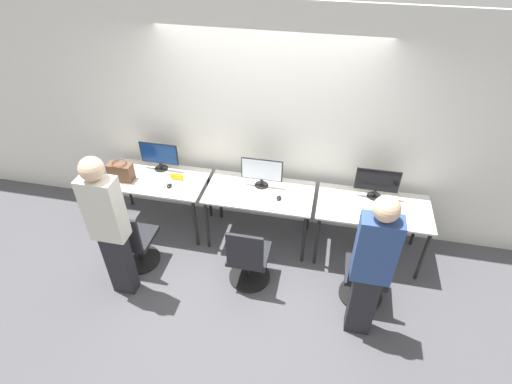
% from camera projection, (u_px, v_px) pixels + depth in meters
% --- Properties ---
extents(ground_plane, '(20.00, 20.00, 0.00)m').
position_uv_depth(ground_plane, '(254.00, 256.00, 4.97)').
color(ground_plane, '#4C4C51').
extents(wall_back, '(12.00, 0.05, 2.80)m').
position_uv_depth(wall_back, '(268.00, 126.00, 4.74)').
color(wall_back, silver).
rests_on(wall_back, ground_plane).
extents(desk_left, '(1.29, 0.68, 0.76)m').
position_uv_depth(desk_left, '(156.00, 183.00, 5.04)').
color(desk_left, silver).
rests_on(desk_left, ground_plane).
extents(monitor_left, '(0.50, 0.17, 0.38)m').
position_uv_depth(monitor_left, '(159.00, 155.00, 5.03)').
color(monitor_left, black).
rests_on(monitor_left, desk_left).
extents(keyboard_left, '(0.39, 0.14, 0.02)m').
position_uv_depth(keyboard_left, '(151.00, 183.00, 4.89)').
color(keyboard_left, silver).
rests_on(keyboard_left, desk_left).
extents(mouse_left, '(0.06, 0.09, 0.03)m').
position_uv_depth(mouse_left, '(169.00, 186.00, 4.84)').
color(mouse_left, black).
rests_on(mouse_left, desk_left).
extents(office_chair_left, '(0.48, 0.48, 0.86)m').
position_uv_depth(office_chair_left, '(134.00, 243.00, 4.67)').
color(office_chair_left, black).
rests_on(office_chair_left, ground_plane).
extents(person_left, '(0.36, 0.23, 1.77)m').
position_uv_depth(person_left, '(108.00, 224.00, 3.99)').
color(person_left, '#232328').
rests_on(person_left, ground_plane).
extents(desk_center, '(1.29, 0.68, 0.76)m').
position_uv_depth(desk_center, '(259.00, 197.00, 4.82)').
color(desk_center, silver).
rests_on(desk_center, ground_plane).
extents(monitor_center, '(0.50, 0.17, 0.38)m').
position_uv_depth(monitor_center, '(262.00, 172.00, 4.74)').
color(monitor_center, black).
rests_on(monitor_center, desk_center).
extents(keyboard_center, '(0.39, 0.14, 0.02)m').
position_uv_depth(keyboard_center, '(258.00, 196.00, 4.69)').
color(keyboard_center, silver).
rests_on(keyboard_center, desk_center).
extents(mouse_center, '(0.06, 0.09, 0.03)m').
position_uv_depth(mouse_center, '(279.00, 198.00, 4.65)').
color(mouse_center, black).
rests_on(mouse_center, desk_center).
extents(office_chair_center, '(0.48, 0.48, 0.86)m').
position_uv_depth(office_chair_center, '(248.00, 260.00, 4.46)').
color(office_chair_center, black).
rests_on(office_chair_center, ground_plane).
extents(desk_right, '(1.29, 0.68, 0.76)m').
position_uv_depth(desk_right, '(373.00, 212.00, 4.60)').
color(desk_right, silver).
rests_on(desk_right, ground_plane).
extents(monitor_right, '(0.50, 0.17, 0.38)m').
position_uv_depth(monitor_right, '(377.00, 182.00, 4.57)').
color(monitor_right, black).
rests_on(monitor_right, desk_right).
extents(keyboard_right, '(0.39, 0.14, 0.02)m').
position_uv_depth(keyboard_right, '(375.00, 213.00, 4.44)').
color(keyboard_right, silver).
rests_on(keyboard_right, desk_right).
extents(mouse_right, '(0.06, 0.09, 0.03)m').
position_uv_depth(mouse_right, '(399.00, 217.00, 4.39)').
color(mouse_right, black).
rests_on(mouse_right, desk_right).
extents(office_chair_right, '(0.48, 0.48, 0.86)m').
position_uv_depth(office_chair_right, '(365.00, 279.00, 4.25)').
color(office_chair_right, black).
rests_on(office_chair_right, ground_plane).
extents(person_right, '(0.36, 0.23, 1.73)m').
position_uv_depth(person_right, '(372.00, 265.00, 3.60)').
color(person_right, '#232328').
rests_on(person_right, ground_plane).
extents(handbag, '(0.30, 0.18, 0.25)m').
position_uv_depth(handbag, '(121.00, 171.00, 4.90)').
color(handbag, brown).
rests_on(handbag, desk_left).
extents(placard_left, '(0.16, 0.03, 0.08)m').
position_uv_depth(placard_left, '(177.00, 177.00, 4.95)').
color(placard_left, yellow).
rests_on(placard_left, desk_left).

